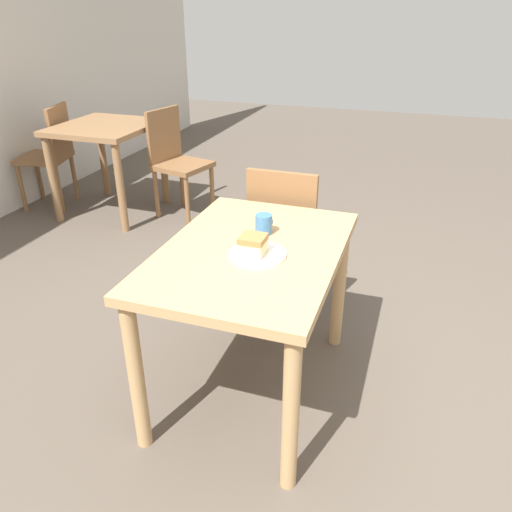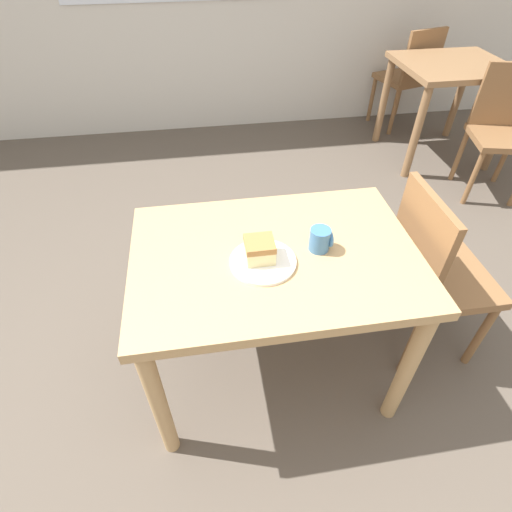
{
  "view_description": "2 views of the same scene",
  "coord_description": "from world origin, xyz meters",
  "px_view_note": "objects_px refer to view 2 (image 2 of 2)",
  "views": [
    {
      "loc": [
        -1.58,
        -0.25,
        1.6
      ],
      "look_at": [
        0.01,
        0.29,
        0.74
      ],
      "focal_mm": 35.0,
      "sensor_mm": 36.0,
      "label": 1
    },
    {
      "loc": [
        -0.11,
        -0.67,
        1.65
      ],
      "look_at": [
        0.04,
        0.29,
        0.77
      ],
      "focal_mm": 28.0,
      "sensor_mm": 36.0,
      "label": 2
    }
  ],
  "objects_px": {
    "dining_table_far": "(449,81)",
    "coffee_mug": "(321,239)",
    "chair_near_window": "(433,273)",
    "cake_slice": "(260,250)",
    "chair_far_corner": "(501,128)",
    "dining_table_near": "(274,275)",
    "chair_far_opposite": "(408,75)",
    "plate": "(263,262)"
  },
  "relations": [
    {
      "from": "coffee_mug",
      "to": "chair_far_corner",
      "type": "bearing_deg",
      "value": 37.7
    },
    {
      "from": "chair_near_window",
      "to": "coffee_mug",
      "type": "height_order",
      "value": "chair_near_window"
    },
    {
      "from": "dining_table_near",
      "to": "dining_table_far",
      "type": "height_order",
      "value": "dining_table_far"
    },
    {
      "from": "dining_table_near",
      "to": "coffee_mug",
      "type": "xyz_separation_m",
      "value": [
        0.16,
        -0.0,
        0.15
      ]
    },
    {
      "from": "chair_far_corner",
      "to": "chair_far_opposite",
      "type": "height_order",
      "value": "same"
    },
    {
      "from": "dining_table_far",
      "to": "cake_slice",
      "type": "relative_size",
      "value": 7.89
    },
    {
      "from": "plate",
      "to": "cake_slice",
      "type": "xyz_separation_m",
      "value": [
        -0.01,
        0.01,
        0.04
      ]
    },
    {
      "from": "chair_near_window",
      "to": "cake_slice",
      "type": "distance_m",
      "value": 0.82
    },
    {
      "from": "dining_table_near",
      "to": "dining_table_far",
      "type": "distance_m",
      "value": 2.49
    },
    {
      "from": "dining_table_far",
      "to": "cake_slice",
      "type": "xyz_separation_m",
      "value": [
        -1.75,
        -1.86,
        0.16
      ]
    },
    {
      "from": "cake_slice",
      "to": "dining_table_far",
      "type": "bearing_deg",
      "value": 46.66
    },
    {
      "from": "dining_table_near",
      "to": "chair_far_corner",
      "type": "height_order",
      "value": "chair_far_corner"
    },
    {
      "from": "chair_far_corner",
      "to": "chair_far_opposite",
      "type": "bearing_deg",
      "value": 112.41
    },
    {
      "from": "plate",
      "to": "coffee_mug",
      "type": "xyz_separation_m",
      "value": [
        0.21,
        0.04,
        0.04
      ]
    },
    {
      "from": "dining_table_near",
      "to": "coffee_mug",
      "type": "distance_m",
      "value": 0.22
    },
    {
      "from": "dining_table_far",
      "to": "coffee_mug",
      "type": "height_order",
      "value": "coffee_mug"
    },
    {
      "from": "dining_table_near",
      "to": "chair_near_window",
      "type": "distance_m",
      "value": 0.71
    },
    {
      "from": "chair_near_window",
      "to": "chair_far_corner",
      "type": "relative_size",
      "value": 1.0
    },
    {
      "from": "chair_near_window",
      "to": "plate",
      "type": "bearing_deg",
      "value": 96.65
    },
    {
      "from": "dining_table_far",
      "to": "plate",
      "type": "relative_size",
      "value": 3.4
    },
    {
      "from": "chair_near_window",
      "to": "dining_table_near",
      "type": "bearing_deg",
      "value": 93.65
    },
    {
      "from": "dining_table_near",
      "to": "cake_slice",
      "type": "relative_size",
      "value": 10.3
    },
    {
      "from": "dining_table_far",
      "to": "chair_far_corner",
      "type": "distance_m",
      "value": 0.58
    },
    {
      "from": "plate",
      "to": "cake_slice",
      "type": "height_order",
      "value": "cake_slice"
    },
    {
      "from": "cake_slice",
      "to": "chair_near_window",
      "type": "bearing_deg",
      "value": 5.46
    },
    {
      "from": "chair_far_corner",
      "to": "cake_slice",
      "type": "distance_m",
      "value": 2.31
    },
    {
      "from": "dining_table_near",
      "to": "cake_slice",
      "type": "xyz_separation_m",
      "value": [
        -0.06,
        -0.03,
        0.16
      ]
    },
    {
      "from": "dining_table_near",
      "to": "coffee_mug",
      "type": "bearing_deg",
      "value": -0.26
    },
    {
      "from": "plate",
      "to": "coffee_mug",
      "type": "height_order",
      "value": "coffee_mug"
    },
    {
      "from": "chair_near_window",
      "to": "chair_far_opposite",
      "type": "xyz_separation_m",
      "value": [
        0.96,
        2.33,
        0.0
      ]
    },
    {
      "from": "chair_far_corner",
      "to": "plate",
      "type": "bearing_deg",
      "value": -131.0
    },
    {
      "from": "dining_table_near",
      "to": "chair_far_corner",
      "type": "relative_size",
      "value": 1.19
    },
    {
      "from": "chair_far_corner",
      "to": "coffee_mug",
      "type": "bearing_deg",
      "value": -128.6
    },
    {
      "from": "dining_table_far",
      "to": "chair_far_opposite",
      "type": "height_order",
      "value": "chair_far_opposite"
    },
    {
      "from": "chair_far_corner",
      "to": "plate",
      "type": "xyz_separation_m",
      "value": [
        -1.87,
        -1.33,
        0.25
      ]
    },
    {
      "from": "chair_far_opposite",
      "to": "cake_slice",
      "type": "distance_m",
      "value": 2.97
    },
    {
      "from": "chair_near_window",
      "to": "chair_far_corner",
      "type": "xyz_separation_m",
      "value": [
        1.13,
        1.24,
        0.0
      ]
    },
    {
      "from": "dining_table_near",
      "to": "chair_far_corner",
      "type": "distance_m",
      "value": 2.23
    },
    {
      "from": "dining_table_far",
      "to": "coffee_mug",
      "type": "bearing_deg",
      "value": -129.94
    },
    {
      "from": "dining_table_near",
      "to": "chair_far_corner",
      "type": "bearing_deg",
      "value": 35.17
    },
    {
      "from": "chair_far_opposite",
      "to": "cake_slice",
      "type": "bearing_deg",
      "value": 39.26
    },
    {
      "from": "dining_table_near",
      "to": "coffee_mug",
      "type": "relative_size",
      "value": 11.87
    }
  ]
}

